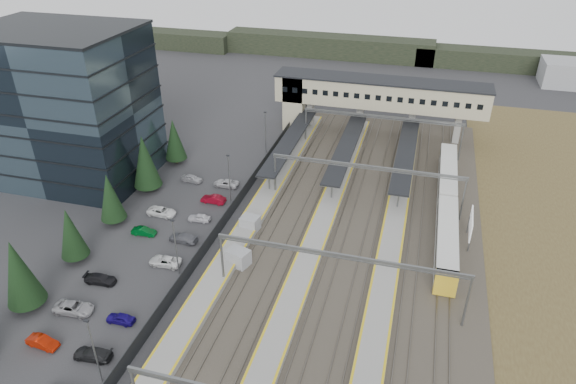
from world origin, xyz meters
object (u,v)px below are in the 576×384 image
(relay_cabin_near, at_px, (238,258))
(billboard, at_px, (471,225))
(relay_cabin_far, at_px, (250,224))
(office_building, at_px, (66,106))
(train, at_px, (447,206))
(footbridge, at_px, (365,95))

(relay_cabin_near, xyz_separation_m, billboard, (28.38, 12.88, 1.83))
(relay_cabin_near, relative_size, relay_cabin_far, 1.22)
(office_building, xyz_separation_m, billboard, (62.97, -3.47, -9.20))
(relay_cabin_near, bearing_deg, office_building, 154.70)
(train, bearing_deg, relay_cabin_far, -157.61)
(office_building, relative_size, relay_cabin_near, 7.37)
(footbridge, bearing_deg, relay_cabin_near, -101.12)
(relay_cabin_near, relative_size, train, 0.09)
(train, bearing_deg, office_building, -177.69)
(office_building, distance_m, train, 60.93)
(relay_cabin_near, xyz_separation_m, train, (25.41, 18.77, 0.73))
(relay_cabin_far, height_order, train, train)
(relay_cabin_near, height_order, relay_cabin_far, relay_cabin_near)
(billboard, bearing_deg, relay_cabin_far, -170.29)
(train, xyz_separation_m, billboard, (2.97, -5.88, 1.10))
(billboard, bearing_deg, office_building, 176.85)
(relay_cabin_far, relative_size, train, 0.07)
(train, relative_size, billboard, 6.75)
(relay_cabin_near, relative_size, billboard, 0.61)
(relay_cabin_far, height_order, footbridge, footbridge)
(office_building, distance_m, billboard, 63.73)
(footbridge, bearing_deg, billboard, -60.07)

